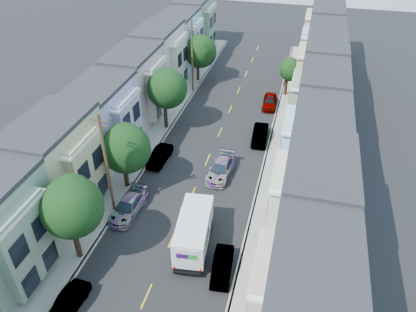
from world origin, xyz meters
The scene contains 24 objects.
ground centered at (0.00, 0.00, 0.00)m, with size 160.00×160.00×0.00m, color black.
road_slab centered at (0.00, 15.00, 0.01)m, with size 12.00×70.00×0.02m, color black.
curb_left centered at (-6.05, 15.00, 0.07)m, with size 0.30×70.00×0.15m, color gray.
curb_right centered at (6.05, 15.00, 0.07)m, with size 0.30×70.00×0.15m, color gray.
sidewalk_left centered at (-7.35, 15.00, 0.07)m, with size 2.60×70.00×0.15m, color gray.
sidewalk_right centered at (7.35, 15.00, 0.07)m, with size 2.60×70.00×0.15m, color gray.
centerline centered at (0.00, 15.00, 0.00)m, with size 0.12×70.00×0.01m, color gold.
townhouse_row_left centered at (-11.15, 15.00, 0.00)m, with size 5.00×70.00×8.50m, color #93C4DB.
townhouse_row_right centered at (11.15, 15.00, 0.00)m, with size 5.00×70.00×8.50m, color #93C4DB.
tree_b centered at (-6.30, -3.80, 5.43)m, with size 4.70×4.70×7.80m.
tree_c centered at (-6.30, 5.58, 4.56)m, with size 4.70×4.70×6.92m.
tree_d centered at (-6.30, 17.34, 5.29)m, with size 4.70×4.70×7.66m.
tree_e centered at (-6.30, 31.78, 4.55)m, with size 4.70×4.70×6.92m.
tree_far_r centered at (6.89, 30.02, 3.83)m, with size 3.10×3.10×5.42m.
utility_pole_near centered at (-6.30, 2.00, 5.15)m, with size 1.60×0.26×10.00m.
utility_pole_far centered at (-6.30, 28.00, 5.15)m, with size 1.60×0.26×10.00m.
fedex_truck centered at (2.03, -0.32, 1.72)m, with size 2.47×6.42×3.08m.
lead_sedan centered at (1.98, 9.75, 0.77)m, with size 2.16×5.13×1.54m, color black.
parked_left_b centered at (-4.90, -8.43, 0.66)m, with size 1.40×3.95×1.32m, color black.
parked_left_c centered at (-4.90, 2.06, 0.74)m, with size 2.08×4.94×1.48m, color #9E9E9E.
parked_left_d centered at (-4.90, 10.45, 0.70)m, with size 1.49×4.23×1.41m, color maroon.
parked_right_b centered at (4.90, -2.42, 0.68)m, with size 1.44×4.07×1.36m, color silver.
parked_right_c centered at (4.90, 17.33, 0.77)m, with size 1.63×4.63×1.54m, color black.
parked_right_d centered at (4.90, 26.06, 0.75)m, with size 1.78×4.65×1.51m, color #11113C.
Camera 1 is at (9.04, -22.89, 25.51)m, focal length 35.00 mm.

